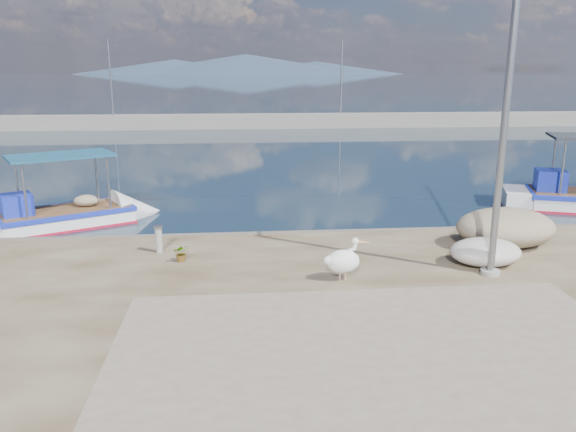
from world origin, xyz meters
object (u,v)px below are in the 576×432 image
at_px(lamp_post, 503,130).
at_px(pelican, 344,261).
at_px(bollard_near, 159,238).
at_px(boat_left, 65,219).

bearing_deg(lamp_post, pelican, -178.26).
height_order(pelican, bollard_near, pelican).
distance_m(lamp_post, bollard_near, 8.62).
xyz_separation_m(boat_left, bollard_near, (3.73, -4.67, 0.67)).
bearing_deg(bollard_near, boat_left, 128.64).
bearing_deg(pelican, lamp_post, -2.29).
xyz_separation_m(boat_left, lamp_post, (11.51, -6.93, 3.58)).
bearing_deg(boat_left, lamp_post, -59.16).
relative_size(boat_left, bollard_near, 8.51).
height_order(boat_left, pelican, boat_left).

